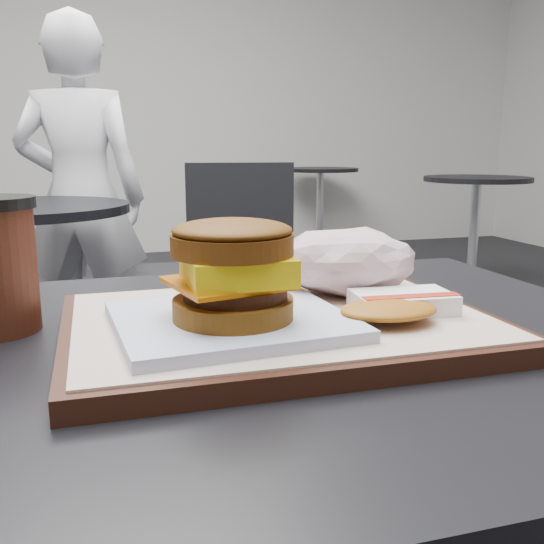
% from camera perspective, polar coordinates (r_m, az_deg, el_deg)
% --- Properties ---
extents(customer_table, '(0.80, 0.60, 0.77)m').
position_cam_1_polar(customer_table, '(0.63, -2.50, -22.50)').
color(customer_table, '#A5A5AA').
rests_on(customer_table, ground).
extents(serving_tray, '(0.38, 0.28, 0.02)m').
position_cam_1_polar(serving_tray, '(0.55, 0.68, -5.00)').
color(serving_tray, black).
rests_on(serving_tray, customer_table).
extents(breakfast_sandwich, '(0.20, 0.18, 0.09)m').
position_cam_1_polar(breakfast_sandwich, '(0.50, -3.72, -1.03)').
color(breakfast_sandwich, white).
rests_on(breakfast_sandwich, serving_tray).
extents(hash_brown, '(0.12, 0.09, 0.02)m').
position_cam_1_polar(hash_brown, '(0.55, 11.65, -3.10)').
color(hash_brown, white).
rests_on(hash_brown, serving_tray).
extents(crumpled_wrapper, '(0.15, 0.12, 0.07)m').
position_cam_1_polar(crumpled_wrapper, '(0.63, 6.98, 1.05)').
color(crumpled_wrapper, white).
rests_on(crumpled_wrapper, serving_tray).
extents(neighbor_table, '(0.70, 0.70, 0.75)m').
position_cam_1_polar(neighbor_table, '(2.20, -22.13, 0.74)').
color(neighbor_table, black).
rests_on(neighbor_table, ground).
extents(neighbor_chair, '(0.62, 0.47, 0.88)m').
position_cam_1_polar(neighbor_chair, '(2.27, -5.96, 0.81)').
color(neighbor_chair, '#97979C').
rests_on(neighbor_chair, ground).
extents(patron, '(0.60, 0.47, 1.45)m').
position_cam_1_polar(patron, '(2.65, -17.55, 6.65)').
color(patron, silver).
rests_on(patron, ground).
extents(bg_table_near, '(0.66, 0.66, 0.75)m').
position_cam_1_polar(bg_table_near, '(4.06, 18.61, 5.85)').
color(bg_table_near, black).
rests_on(bg_table_near, ground).
extents(bg_table_far, '(0.66, 0.66, 0.75)m').
position_cam_1_polar(bg_table_far, '(5.38, 4.54, 7.74)').
color(bg_table_far, black).
rests_on(bg_table_far, ground).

